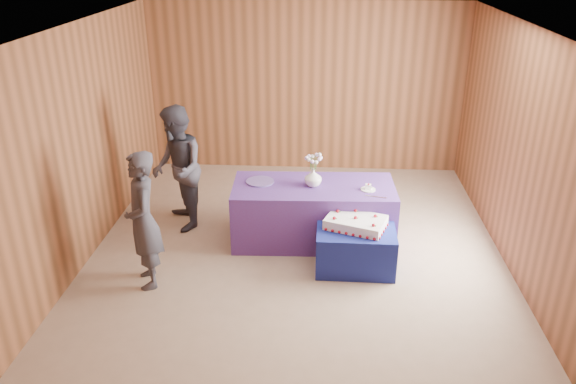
# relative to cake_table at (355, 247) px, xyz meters

# --- Properties ---
(ground) EXTENTS (6.00, 6.00, 0.00)m
(ground) POSITION_rel_cake_table_xyz_m (-0.70, 0.11, -0.25)
(ground) COLOR gray
(ground) RESTS_ON ground
(room_shell) EXTENTS (5.04, 6.04, 2.72)m
(room_shell) POSITION_rel_cake_table_xyz_m (-0.70, 0.11, 1.55)
(room_shell) COLOR brown
(room_shell) RESTS_ON ground
(cake_table) EXTENTS (0.91, 0.71, 0.50)m
(cake_table) POSITION_rel_cake_table_xyz_m (0.00, 0.00, 0.00)
(cake_table) COLOR navy
(cake_table) RESTS_ON ground
(serving_table) EXTENTS (2.03, 0.97, 0.75)m
(serving_table) POSITION_rel_cake_table_xyz_m (-0.51, 0.63, 0.12)
(serving_table) COLOR #483085
(serving_table) RESTS_ON ground
(sheet_cake) EXTENTS (0.80, 0.67, 0.16)m
(sheet_cake) POSITION_rel_cake_table_xyz_m (-0.01, 0.03, 0.31)
(sheet_cake) COLOR white
(sheet_cake) RESTS_ON cake_table
(vase) EXTENTS (0.27, 0.27, 0.22)m
(vase) POSITION_rel_cake_table_xyz_m (-0.52, 0.62, 0.61)
(vase) COLOR silver
(vase) RESTS_ON serving_table
(flower_spray) EXTENTS (0.22, 0.22, 0.17)m
(flower_spray) POSITION_rel_cake_table_xyz_m (-0.52, 0.62, 0.86)
(flower_spray) COLOR #285923
(flower_spray) RESTS_ON vase
(platter) EXTENTS (0.45, 0.45, 0.02)m
(platter) POSITION_rel_cake_table_xyz_m (-1.18, 0.68, 0.51)
(platter) COLOR #5F4B97
(platter) RESTS_ON serving_table
(plate) EXTENTS (0.23, 0.23, 0.01)m
(plate) POSITION_rel_cake_table_xyz_m (0.15, 0.53, 0.51)
(plate) COLOR silver
(plate) RESTS_ON serving_table
(cake_slice) EXTENTS (0.07, 0.06, 0.08)m
(cake_slice) POSITION_rel_cake_table_xyz_m (0.15, 0.53, 0.54)
(cake_slice) COLOR white
(cake_slice) RESTS_ON plate
(knife) EXTENTS (0.26, 0.08, 0.00)m
(knife) POSITION_rel_cake_table_xyz_m (0.23, 0.34, 0.50)
(knife) COLOR silver
(knife) RESTS_ON serving_table
(guest_left) EXTENTS (0.56, 0.67, 1.55)m
(guest_left) POSITION_rel_cake_table_xyz_m (-2.31, -0.49, 0.53)
(guest_left) COLOR #33323B
(guest_left) RESTS_ON ground
(guest_right) EXTENTS (0.88, 0.98, 1.65)m
(guest_right) POSITION_rel_cake_table_xyz_m (-2.27, 0.88, 0.57)
(guest_right) COLOR #373540
(guest_right) RESTS_ON ground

